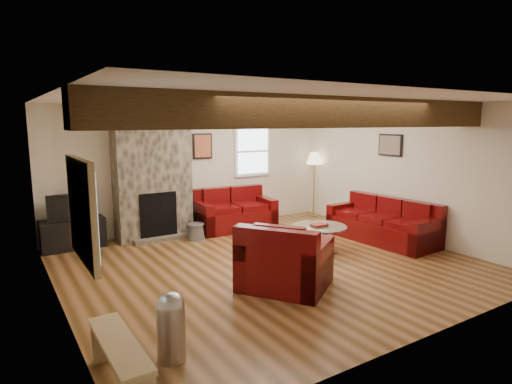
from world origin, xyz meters
TOP-DOWN VIEW (x-y plane):
  - room at (0.00, 0.00)m, footprint 8.00×8.00m
  - oak_beam at (0.00, -1.25)m, footprint 6.00×0.36m
  - chimney_breast at (-1.00, 2.49)m, footprint 1.40×0.67m
  - back_window at (1.35, 2.71)m, footprint 0.90×0.08m
  - hatch_window at (-2.96, -1.50)m, footprint 0.08×1.00m
  - ceiling_dome at (0.90, 0.90)m, footprint 0.40×0.40m
  - artwork_back at (0.15, 2.71)m, footprint 0.42×0.06m
  - artwork_right at (2.96, 0.30)m, footprint 0.06×0.55m
  - sofa_three at (2.48, -0.01)m, footprint 0.97×2.08m
  - loveseat at (0.62, 2.23)m, footprint 1.65×1.04m
  - armchair_red at (-0.35, -0.86)m, footprint 1.42×1.45m
  - coffee_table at (1.05, 0.09)m, footprint 0.93×0.93m
  - tv_cabinet at (-2.45, 2.53)m, footprint 1.05×0.42m
  - television at (-2.45, 2.53)m, footprint 0.80×0.10m
  - floor_lamp at (2.80, 2.33)m, footprint 0.38×0.38m
  - pine_bench at (-2.83, -1.95)m, footprint 0.26×1.13m
  - pedal_bin at (-2.31, -1.75)m, footprint 0.34×0.34m
  - coal_bucket at (-0.40, 1.92)m, footprint 0.34×0.34m

SIDE VIEW (x-z plane):
  - coal_bucket at x=-0.40m, z-range 0.00..0.32m
  - pine_bench at x=-2.83m, z-range 0.00..0.42m
  - coffee_table at x=1.05m, z-range -0.02..0.47m
  - tv_cabinet at x=-2.45m, z-range 0.00..0.52m
  - pedal_bin at x=-2.31m, z-range 0.00..0.67m
  - sofa_three at x=2.48m, z-range 0.00..0.79m
  - loveseat at x=0.62m, z-range 0.00..0.84m
  - armchair_red at x=-0.35m, z-range 0.00..0.89m
  - television at x=-2.45m, z-range 0.52..0.98m
  - chimney_breast at x=-1.00m, z-range -0.03..2.47m
  - room at x=0.00m, z-range -2.75..5.25m
  - floor_lamp at x=2.80m, z-range 0.53..2.02m
  - hatch_window at x=-2.96m, z-range 1.00..1.90m
  - back_window at x=1.35m, z-range 1.00..2.10m
  - artwork_back at x=0.15m, z-range 1.44..1.96m
  - artwork_right at x=2.96m, z-range 1.54..1.96m
  - oak_beam at x=0.00m, z-range 2.12..2.50m
  - ceiling_dome at x=0.90m, z-range 2.35..2.53m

